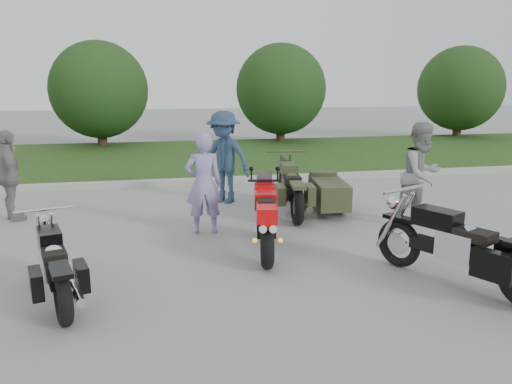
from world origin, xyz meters
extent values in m
plane|color=#979892|center=(0.00, 0.00, 0.00)|extent=(80.00, 80.00, 0.00)
cube|color=#AAA7A0|center=(0.00, 6.00, 0.07)|extent=(60.00, 0.30, 0.15)
cube|color=#3B5F20|center=(0.00, 10.15, 0.07)|extent=(60.00, 8.00, 0.14)
cylinder|color=#3F2B1C|center=(-3.00, 13.50, 0.60)|extent=(0.36, 0.36, 1.20)
sphere|color=#1D3413|center=(-3.00, 13.50, 2.20)|extent=(3.60, 3.60, 3.60)
cylinder|color=#3F2B1C|center=(4.00, 13.50, 0.60)|extent=(0.36, 0.36, 1.20)
sphere|color=#1D3413|center=(4.00, 13.50, 2.20)|extent=(3.60, 3.60, 3.60)
cylinder|color=#3F2B1C|center=(12.00, 13.50, 0.60)|extent=(0.36, 0.36, 1.20)
sphere|color=#1D3413|center=(12.00, 13.50, 2.20)|extent=(3.60, 3.60, 3.60)
torus|color=black|center=(0.41, 0.08, 0.30)|extent=(0.29, 0.62, 0.59)
torus|color=black|center=(0.66, 1.45, 0.29)|extent=(0.22, 0.58, 0.57)
cube|color=black|center=(0.53, 0.72, 0.53)|extent=(0.42, 0.89, 0.33)
cube|color=red|center=(0.57, 0.93, 0.78)|extent=(0.42, 0.58, 0.25)
cube|color=red|center=(0.45, 0.30, 0.75)|extent=(0.38, 0.57, 0.21)
cube|color=black|center=(0.50, 0.60, 0.82)|extent=(0.31, 0.37, 0.10)
cube|color=red|center=(0.63, 1.28, 0.75)|extent=(0.39, 0.44, 0.38)
cylinder|color=silver|center=(0.33, 0.05, 0.59)|extent=(0.19, 0.45, 0.21)
cylinder|color=silver|center=(0.46, 0.02, 0.59)|extent=(0.19, 0.45, 0.21)
torus|color=black|center=(-2.06, -1.08, 0.30)|extent=(0.32, 0.62, 0.61)
torus|color=black|center=(-2.48, 0.33, 0.28)|extent=(0.26, 0.58, 0.57)
cube|color=black|center=(-2.27, -0.37, 0.37)|extent=(0.49, 1.08, 0.12)
cube|color=silver|center=(-2.27, -0.37, 0.45)|extent=(0.37, 0.46, 0.31)
cube|color=black|center=(-2.35, -0.12, 0.69)|extent=(0.38, 0.54, 0.20)
cube|color=black|center=(-2.23, -0.50, 0.61)|extent=(0.36, 0.50, 0.11)
cube|color=black|center=(-2.06, -1.08, 0.62)|extent=(0.33, 0.52, 0.05)
cylinder|color=silver|center=(-2.03, -0.63, 0.25)|extent=(0.36, 0.96, 0.09)
torus|color=black|center=(2.22, -0.19, 0.34)|extent=(0.42, 0.66, 0.67)
cube|color=black|center=(2.61, -0.96, 0.44)|extent=(0.78, 1.23, 0.15)
cube|color=silver|center=(2.61, -0.96, 0.53)|extent=(0.50, 0.57, 0.37)
cube|color=black|center=(2.47, -0.68, 0.82)|extent=(0.53, 0.65, 0.23)
cube|color=black|center=(2.69, -1.10, 0.72)|extent=(0.50, 0.60, 0.13)
cylinder|color=silver|center=(2.95, -1.21, 0.30)|extent=(0.62, 1.08, 0.11)
torus|color=black|center=(1.41, 2.05, 0.36)|extent=(0.27, 0.73, 0.71)
torus|color=black|center=(1.63, 3.76, 0.33)|extent=(0.21, 0.68, 0.67)
cube|color=black|center=(1.52, 2.91, 0.44)|extent=(0.39, 1.27, 0.15)
cube|color=#394126|center=(1.52, 2.91, 0.52)|extent=(0.37, 0.51, 0.37)
cube|color=#394126|center=(1.56, 3.22, 0.82)|extent=(0.36, 0.61, 0.23)
cube|color=black|center=(1.50, 2.75, 0.71)|extent=(0.36, 0.56, 0.13)
cube|color=#394126|center=(1.41, 2.05, 0.73)|extent=(0.30, 0.60, 0.06)
cylinder|color=#394126|center=(1.66, 2.52, 0.29)|extent=(0.25, 1.15, 0.10)
cube|color=#394126|center=(2.23, 2.71, 0.42)|extent=(0.74, 1.42, 0.47)
torus|color=black|center=(2.49, 2.68, 0.29)|extent=(0.20, 0.60, 0.59)
imported|color=#938ABB|center=(-0.27, 1.93, 0.86)|extent=(0.63, 0.42, 1.71)
imported|color=gray|center=(3.54, 1.61, 0.92)|extent=(1.09, 0.98, 1.85)
imported|color=navy|center=(0.37, 4.04, 0.97)|extent=(1.42, 1.36, 1.93)
imported|color=gray|center=(-3.67, 3.42, 0.84)|extent=(0.78, 1.06, 1.68)
camera|label=1|loc=(-1.05, -6.26, 2.55)|focal=35.00mm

